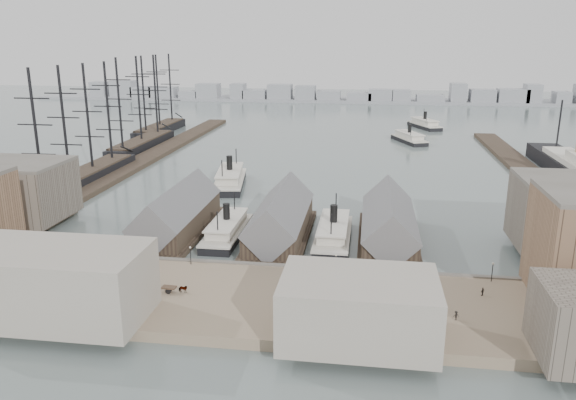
% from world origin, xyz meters
% --- Properties ---
extents(ground, '(900.00, 900.00, 0.00)m').
position_xyz_m(ground, '(0.00, 0.00, 0.00)').
color(ground, '#556362').
rests_on(ground, ground).
extents(quay, '(180.00, 30.00, 2.00)m').
position_xyz_m(quay, '(0.00, -20.00, 1.00)').
color(quay, '#7C6953').
rests_on(quay, ground).
extents(seawall, '(180.00, 1.20, 2.30)m').
position_xyz_m(seawall, '(0.00, -5.20, 1.15)').
color(seawall, '#59544C').
rests_on(seawall, ground).
extents(west_wharf, '(10.00, 220.00, 1.60)m').
position_xyz_m(west_wharf, '(-68.00, 100.00, 0.80)').
color(west_wharf, '#2D231C').
rests_on(west_wharf, ground).
extents(east_wharf, '(10.00, 180.00, 1.60)m').
position_xyz_m(east_wharf, '(78.00, 90.00, 0.80)').
color(east_wharf, '#2D231C').
rests_on(east_wharf, ground).
extents(ferry_shed_west, '(14.00, 42.00, 12.60)m').
position_xyz_m(ferry_shed_west, '(-26.00, 16.88, 4.64)').
color(ferry_shed_west, '#2D231C').
rests_on(ferry_shed_west, ground).
extents(ferry_shed_center, '(14.00, 42.00, 12.60)m').
position_xyz_m(ferry_shed_center, '(0.00, 16.88, 4.64)').
color(ferry_shed_center, '#2D231C').
rests_on(ferry_shed_center, ground).
extents(ferry_shed_east, '(14.00, 42.00, 12.60)m').
position_xyz_m(ferry_shed_east, '(26.00, 16.88, 4.64)').
color(ferry_shed_east, '#2D231C').
rests_on(ferry_shed_east, ground).
extents(warehouse_west_back, '(26.00, 20.00, 14.00)m').
position_xyz_m(warehouse_west_back, '(-70.00, 18.00, 9.00)').
color(warehouse_west_back, '#60564C').
rests_on(warehouse_west_back, west_land).
extents(street_bldg_center, '(24.00, 16.00, 10.00)m').
position_xyz_m(street_bldg_center, '(20.00, -32.00, 7.00)').
color(street_bldg_center, gray).
rests_on(street_bldg_center, quay).
extents(street_bldg_west, '(30.00, 16.00, 12.00)m').
position_xyz_m(street_bldg_west, '(-30.00, -32.00, 8.00)').
color(street_bldg_west, gray).
rests_on(street_bldg_west, quay).
extents(lamp_post_far_w, '(0.44, 0.44, 3.92)m').
position_xyz_m(lamp_post_far_w, '(-45.00, -7.00, 4.71)').
color(lamp_post_far_w, black).
rests_on(lamp_post_far_w, quay).
extents(lamp_post_near_w, '(0.44, 0.44, 3.92)m').
position_xyz_m(lamp_post_near_w, '(-15.00, -7.00, 4.71)').
color(lamp_post_near_w, black).
rests_on(lamp_post_near_w, quay).
extents(lamp_post_near_e, '(0.44, 0.44, 3.92)m').
position_xyz_m(lamp_post_near_e, '(15.00, -7.00, 4.71)').
color(lamp_post_near_e, black).
rests_on(lamp_post_near_e, quay).
extents(lamp_post_far_e, '(0.44, 0.44, 3.92)m').
position_xyz_m(lamp_post_far_e, '(45.00, -7.00, 4.71)').
color(lamp_post_far_e, black).
rests_on(lamp_post_far_e, quay).
extents(far_shore, '(500.00, 40.00, 15.72)m').
position_xyz_m(far_shore, '(-2.07, 334.14, 3.91)').
color(far_shore, gray).
rests_on(far_shore, ground).
extents(ferry_docked_west, '(7.74, 25.79, 9.21)m').
position_xyz_m(ferry_docked_west, '(-13.00, 15.40, 2.16)').
color(ferry_docked_west, black).
rests_on(ferry_docked_west, ground).
extents(ferry_docked_east, '(8.18, 27.28, 9.74)m').
position_xyz_m(ferry_docked_east, '(13.00, 16.16, 2.28)').
color(ferry_docked_east, black).
rests_on(ferry_docked_east, ground).
extents(ferry_open_near, '(13.58, 31.14, 10.75)m').
position_xyz_m(ferry_open_near, '(-24.56, 64.97, 2.52)').
color(ferry_open_near, black).
rests_on(ferry_open_near, ground).
extents(ferry_open_mid, '(16.77, 26.74, 9.19)m').
position_xyz_m(ferry_open_mid, '(39.51, 157.47, 2.15)').
color(ferry_open_mid, black).
rests_on(ferry_open_mid, ground).
extents(ferry_open_far, '(17.79, 27.97, 9.62)m').
position_xyz_m(ferry_open_far, '(50.67, 204.32, 2.25)').
color(ferry_open_far, black).
rests_on(ferry_open_far, ground).
extents(sailing_ship_near, '(9.60, 66.15, 39.48)m').
position_xyz_m(sailing_ship_near, '(-74.17, 59.87, 2.90)').
color(sailing_ship_near, black).
rests_on(sailing_ship_near, ground).
extents(sailing_ship_mid, '(9.79, 56.54, 40.23)m').
position_xyz_m(sailing_ship_mid, '(-79.36, 123.78, 2.88)').
color(sailing_ship_mid, black).
rests_on(sailing_ship_mid, ground).
extents(sailing_ship_far, '(9.65, 53.64, 39.69)m').
position_xyz_m(sailing_ship_far, '(-87.38, 167.46, 2.87)').
color(sailing_ship_far, black).
rests_on(sailing_ship_far, ground).
extents(horse_cart_left, '(4.76, 2.58, 1.47)m').
position_xyz_m(horse_cart_left, '(-43.33, -18.18, 2.77)').
color(horse_cart_left, black).
rests_on(horse_cart_left, quay).
extents(horse_cart_center, '(4.87, 1.64, 1.54)m').
position_xyz_m(horse_cart_center, '(-13.05, -20.54, 2.79)').
color(horse_cart_center, black).
rests_on(horse_cart_center, quay).
extents(horse_cart_right, '(4.77, 2.97, 1.50)m').
position_xyz_m(horse_cart_right, '(24.06, -18.68, 2.78)').
color(horse_cart_right, black).
rests_on(horse_cart_right, quay).
extents(pedestrian_0, '(0.71, 0.58, 1.73)m').
position_xyz_m(pedestrian_0, '(-40.92, -15.73, 2.87)').
color(pedestrian_0, black).
rests_on(pedestrian_0, quay).
extents(pedestrian_1, '(1.11, 1.05, 1.82)m').
position_xyz_m(pedestrian_1, '(-34.22, -19.49, 2.91)').
color(pedestrian_1, black).
rests_on(pedestrian_1, quay).
extents(pedestrian_2, '(1.04, 0.61, 1.60)m').
position_xyz_m(pedestrian_2, '(-22.89, -10.66, 2.80)').
color(pedestrian_2, black).
rests_on(pedestrian_2, quay).
extents(pedestrian_3, '(1.01, 0.83, 1.61)m').
position_xyz_m(pedestrian_3, '(-21.21, -21.66, 2.80)').
color(pedestrian_3, black).
rests_on(pedestrian_3, quay).
extents(pedestrian_4, '(0.70, 0.96, 1.81)m').
position_xyz_m(pedestrian_4, '(5.76, -14.37, 2.90)').
color(pedestrian_4, black).
rests_on(pedestrian_4, quay).
extents(pedestrian_5, '(0.69, 0.73, 1.62)m').
position_xyz_m(pedestrian_5, '(6.56, -18.91, 2.81)').
color(pedestrian_5, black).
rests_on(pedestrian_5, quay).
extents(pedestrian_6, '(0.96, 1.05, 1.74)m').
position_xyz_m(pedestrian_6, '(16.09, -10.70, 2.87)').
color(pedestrian_6, black).
rests_on(pedestrian_6, quay).
extents(pedestrian_7, '(1.19, 0.93, 1.62)m').
position_xyz_m(pedestrian_7, '(36.00, -23.94, 2.81)').
color(pedestrian_7, black).
rests_on(pedestrian_7, quay).
extents(pedestrian_8, '(0.92, 0.92, 1.57)m').
position_xyz_m(pedestrian_8, '(42.12, -13.74, 2.78)').
color(pedestrian_8, black).
rests_on(pedestrian_8, quay).
extents(pedestrian_9, '(0.79, 0.92, 1.58)m').
position_xyz_m(pedestrian_9, '(55.46, -20.12, 2.79)').
color(pedestrian_9, black).
rests_on(pedestrian_9, quay).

